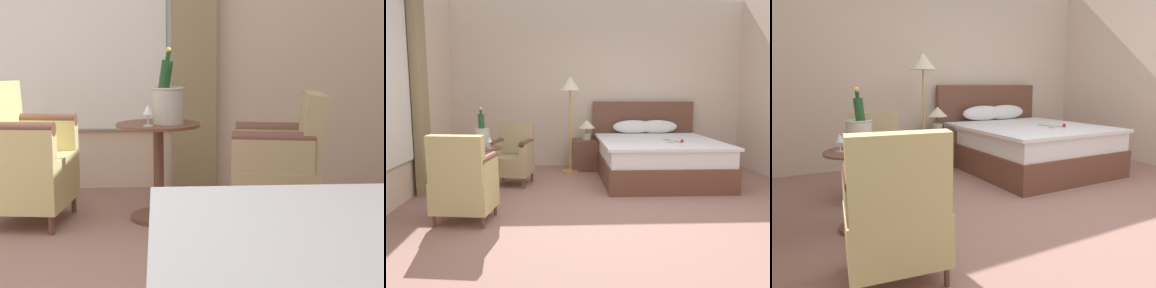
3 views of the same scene
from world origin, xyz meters
TOP-DOWN VIEW (x-y plane):
  - wall_window_side at (-2.68, 0.00)m, footprint 0.27×6.06m
  - side_table_round at (-1.73, 0.81)m, footprint 0.57×0.57m
  - champagne_bucket at (-1.71, 0.88)m, footprint 0.22×0.22m
  - wine_glass_near_bucket at (-1.87, 0.85)m, footprint 0.08×0.08m
  - wine_glass_near_edge at (-1.58, 0.75)m, footprint 0.07×0.07m
  - armchair_by_window at (-1.40, 1.59)m, footprint 0.64×0.65m
  - armchair_facing_bed at (-1.71, -0.08)m, footprint 0.65×0.59m

SIDE VIEW (x-z plane):
  - side_table_round at x=-1.73m, z-range 0.04..0.71m
  - armchair_by_window at x=-1.40m, z-range -0.03..0.87m
  - armchair_facing_bed at x=-1.71m, z-range -0.05..0.90m
  - wine_glass_near_edge at x=-1.58m, z-range 0.69..0.84m
  - wine_glass_near_bucket at x=-1.87m, z-range 0.69..0.84m
  - champagne_bucket at x=-1.71m, z-range 0.57..1.07m
  - wall_window_side at x=-2.68m, z-range -0.01..2.99m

